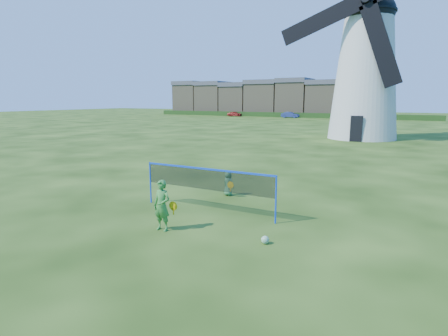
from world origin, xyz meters
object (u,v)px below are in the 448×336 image
windmill (366,68)px  player_girl (162,206)px  badminton_net (207,180)px  player_boy (228,183)px  car_right (290,115)px  car_left (235,114)px  play_ball (265,240)px

windmill → player_girl: 30.88m
badminton_net → player_boy: 2.46m
car_right → badminton_net: bearing=-165.9°
car_left → play_ball: bearing=-160.3°
windmill → play_ball: 30.60m
badminton_net → car_left: badminton_net is taller
windmill → player_boy: (-1.18, -25.74, -6.30)m
car_left → player_girl: bearing=-162.6°
player_boy → player_girl: bearing=110.1°
badminton_net → play_ball: bearing=-30.9°
badminton_net → player_boy: (-0.43, 2.33, -0.64)m
windmill → player_boy: 26.52m
player_girl → player_boy: player_girl is taller
player_girl → car_left: 73.46m
badminton_net → car_right: bearing=106.3°
windmill → car_left: size_ratio=6.14×
badminton_net → player_girl: (-0.23, -2.20, -0.38)m
badminton_net → player_girl: size_ratio=3.31×
play_ball → car_right: (-21.66, 65.81, 0.50)m
car_left → badminton_net: bearing=-161.7°
badminton_net → car_left: size_ratio=1.54×
badminton_net → car_right: size_ratio=1.37×
player_girl → car_right: player_girl is taller
windmill → car_left: (-32.53, 36.07, -6.23)m
player_girl → car_left: size_ratio=0.46×
player_boy → car_right: 64.44m
play_ball → car_right: bearing=108.2°
windmill → car_right: windmill is taller
badminton_net → player_girl: badminton_net is taller
windmill → player_girl: bearing=-91.9°
play_ball → car_left: (-34.64, 65.85, 0.45)m
play_ball → player_boy: bearing=129.1°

